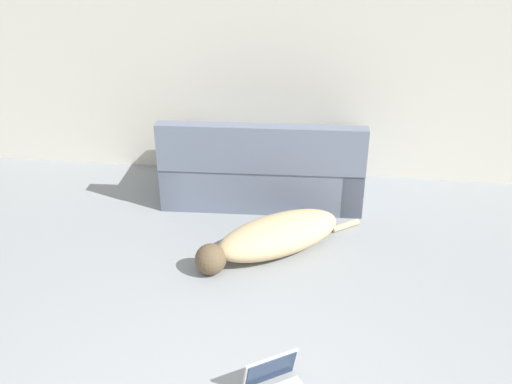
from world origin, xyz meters
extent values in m
cube|color=beige|center=(0.00, 3.91, 1.33)|extent=(7.74, 0.06, 2.66)
cube|color=slate|center=(-0.16, 3.33, 0.21)|extent=(1.89, 0.92, 0.42)
cube|color=slate|center=(-0.15, 2.97, 0.64)|extent=(1.86, 0.22, 0.43)
cube|color=slate|center=(0.66, 3.37, 0.28)|extent=(0.23, 0.86, 0.56)
cube|color=slate|center=(-0.99, 3.30, 0.28)|extent=(0.23, 0.86, 0.56)
ellipsoid|color=tan|center=(0.07, 2.34, 0.15)|extent=(1.17, 1.05, 0.30)
sphere|color=brown|center=(-0.42, 1.95, 0.12)|extent=(0.34, 0.34, 0.25)
cylinder|color=tan|center=(0.63, 2.76, 0.03)|extent=(0.26, 0.21, 0.06)
cube|color=#B7B7BC|center=(0.15, 0.86, 0.12)|extent=(0.32, 0.24, 0.21)
cube|color=#23334C|center=(0.15, 0.85, 0.12)|extent=(0.29, 0.22, 0.19)
camera|label=1|loc=(0.36, -1.66, 2.58)|focal=40.00mm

